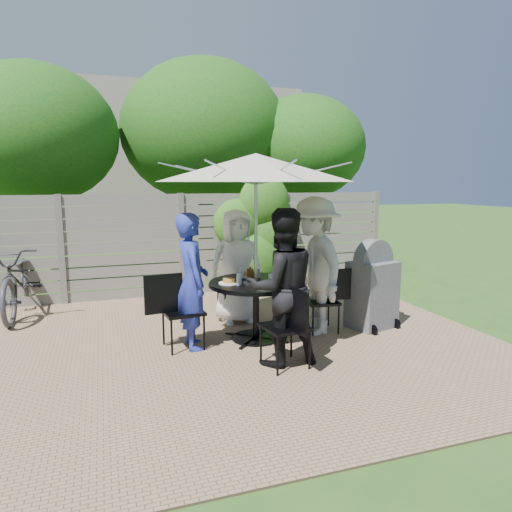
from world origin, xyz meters
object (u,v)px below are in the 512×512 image
object	(u,v)px
plate_front	(266,286)
glass_left	(239,279)
bicycle	(20,279)
person_back	(237,267)
coffee_cup	(257,273)
umbrella	(256,168)
glass_front	(271,280)
chair_front	(286,343)
chair_right	(322,313)
plate_left	(229,282)
plate_back	(247,274)
glass_back	(242,273)
person_right	(314,266)
patio_table	(256,299)
chair_left	(182,326)
syrup_jug	(250,275)
plate_right	(282,278)
bbq_grill	(372,288)
person_front	(281,288)
person_left	(192,282)
chair_back	(234,301)

from	to	relation	value
plate_front	glass_left	distance (m)	0.37
plate_front	bicycle	size ratio (longest dim) A/B	0.12
person_back	coffee_cup	distance (m)	0.62
umbrella	coffee_cup	distance (m)	1.40
glass_front	chair_front	bearing A→B (deg)	-97.19
glass_left	bicycle	world-z (taller)	bicycle
glass_front	chair_right	bearing A→B (deg)	17.81
plate_left	glass_left	world-z (taller)	glass_left
plate_back	glass_back	world-z (taller)	glass_back
person_right	chair_right	bearing A→B (deg)	89.25
patio_table	chair_left	size ratio (longest dim) A/B	1.26
umbrella	chair_left	distance (m)	2.16
syrup_jug	plate_front	bearing A→B (deg)	-80.55
umbrella	plate_right	size ratio (longest dim) A/B	9.68
glass_front	syrup_jug	xyz separation A→B (m)	(-0.17, 0.31, 0.01)
umbrella	plate_back	distance (m)	1.46
umbrella	bicycle	xyz separation A→B (m)	(-3.08, 2.29, -1.67)
chair_front	glass_front	bearing A→B (deg)	-14.39
chair_right	glass_front	xyz separation A→B (m)	(-0.85, -0.27, 0.59)
person_back	chair_left	xyz separation A→B (m)	(-0.95, -0.85, -0.54)
chair_left	plate_left	xyz separation A→B (m)	(0.61, 0.01, 0.52)
patio_table	syrup_jug	size ratio (longest dim) A/B	7.62
plate_front	umbrella	bearing A→B (deg)	91.12
chair_left	umbrella	bearing A→B (deg)	-5.34
umbrella	plate_front	bearing A→B (deg)	-88.88
plate_back	glass_front	world-z (taller)	glass_front
chair_left	bbq_grill	distance (m)	2.68
patio_table	person_front	bearing A→B (deg)	-88.88
person_right	plate_back	size ratio (longest dim) A/B	7.15
person_back	chair_right	distance (m)	1.40
syrup_jug	bbq_grill	xyz separation A→B (m)	(1.76, -0.10, -0.29)
plate_front	bbq_grill	bearing A→B (deg)	10.46
person_front	bbq_grill	distance (m)	1.89
glass_back	syrup_jug	world-z (taller)	syrup_jug
person_right	person_front	bearing A→B (deg)	-45.00
coffee_cup	bicycle	size ratio (longest dim) A/B	0.06
bicycle	glass_front	bearing A→B (deg)	-35.45
person_left	bicycle	xyz separation A→B (m)	(-2.25, 2.31, -0.29)
chair_left	person_right	bearing A→B (deg)	-5.38
chair_back	chair_front	bearing A→B (deg)	0.12
chair_right	coffee_cup	distance (m)	1.06
plate_back	plate_right	distance (m)	0.51
coffee_cup	bbq_grill	distance (m)	1.65
umbrella	plate_front	xyz separation A→B (m)	(0.01, -0.36, -1.41)
chair_left	plate_front	distance (m)	1.15
glass_back	bbq_grill	distance (m)	1.86
chair_right	syrup_jug	world-z (taller)	syrup_jug
patio_table	person_right	distance (m)	0.91
bicycle	bbq_grill	bearing A→B (deg)	-22.89
plate_right	bbq_grill	world-z (taller)	bbq_grill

